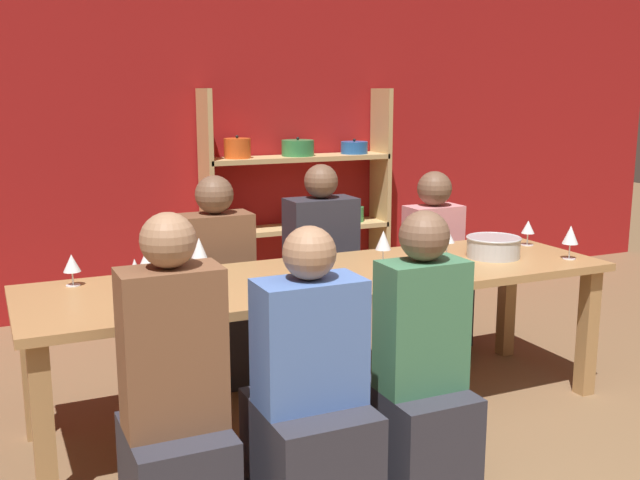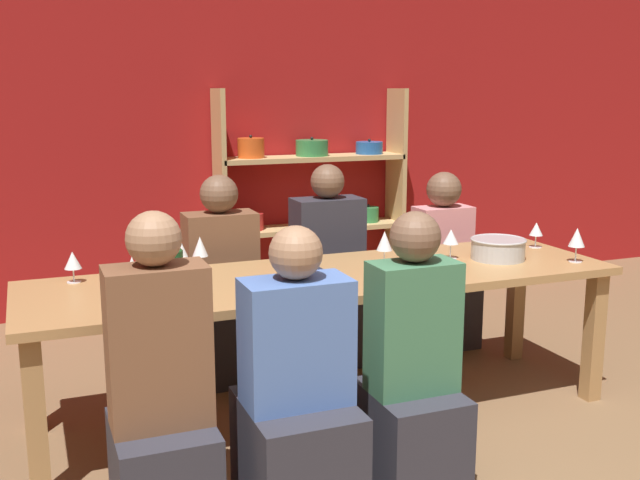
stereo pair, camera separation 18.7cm
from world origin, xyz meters
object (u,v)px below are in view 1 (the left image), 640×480
wine_glass_white_a (72,264)px  wine_glass_empty_c (148,257)px  wine_glass_empty_b (528,228)px  person_near_c (175,417)px  wine_bottle_green (181,275)px  wine_glass_red_b (447,236)px  wine_glass_white_c (135,270)px  person_near_b (310,410)px  wine_glass_white_d (199,249)px  wine_glass_red_c (423,237)px  wine_glass_red_a (570,236)px  shelf_unit (298,217)px  wine_glass_empty_a (181,252)px  person_far_b (432,278)px  wine_glass_white_b (383,241)px  person_far_c (217,305)px  person_near_a (420,382)px  dining_table (329,289)px  person_far_a (321,289)px  cell_phone (319,271)px  mixing_bowl (493,246)px

wine_glass_white_a → wine_glass_empty_c: wine_glass_empty_c is taller
wine_glass_empty_b → person_near_c: bearing=-160.1°
wine_bottle_green → wine_glass_red_b: size_ratio=2.14×
wine_glass_white_c → person_near_b: (0.49, -0.78, -0.42)m
wine_glass_white_d → wine_glass_red_c: bearing=-9.3°
wine_glass_empty_c → wine_glass_red_a: wine_glass_red_a is taller
shelf_unit → wine_glass_empty_a: 2.26m
wine_glass_empty_b → wine_glass_white_d: size_ratio=0.87×
wine_glass_white_a → person_near_b: person_near_b is taller
wine_glass_red_b → person_far_b: person_far_b is taller
wine_glass_white_b → person_far_c: person_far_c is taller
wine_glass_empty_a → person_near_c: size_ratio=0.14×
wine_glass_empty_c → person_near_a: bearing=-49.1°
wine_glass_white_b → wine_glass_red_c: size_ratio=1.09×
wine_glass_white_c → wine_glass_red_a: size_ratio=0.88×
dining_table → wine_glass_white_c: 0.94m
wine_glass_red_b → wine_glass_empty_a: bearing=173.0°
wine_glass_empty_b → person_far_a: bearing=148.8°
wine_glass_white_c → cell_phone: (0.89, 0.02, -0.10)m
wine_glass_empty_c → person_far_c: bearing=42.5°
mixing_bowl → dining_table: bearing=178.3°
wine_glass_empty_a → cell_phone: size_ratio=1.11×
person_far_a → wine_glass_empty_a: bearing=28.1°
person_far_b → person_near_c: (-2.02, -1.43, 0.03)m
wine_glass_empty_c → person_near_c: person_near_c is taller
wine_glass_white_d → person_far_c: size_ratio=0.14×
wine_glass_empty_a → wine_glass_red_c: (1.28, -0.11, -0.02)m
wine_glass_empty_b → wine_glass_empty_c: size_ratio=0.95×
wine_glass_white_c → wine_glass_empty_b: bearing=2.9°
wine_glass_empty_a → wine_glass_red_a: 2.01m
wine_glass_red_b → wine_glass_red_c: wine_glass_red_c is taller
wine_glass_red_a → wine_glass_empty_c: bearing=166.2°
wine_bottle_green → person_near_b: bearing=-53.5°
wine_glass_red_c → person_near_b: 1.44m
wine_glass_white_b → person_far_c: bearing=136.9°
person_near_a → person_near_b: size_ratio=1.02×
dining_table → person_far_a: person_far_a is taller
wine_glass_empty_a → person_far_c: 0.70m
dining_table → wine_bottle_green: bearing=-161.2°
wine_glass_white_c → wine_glass_red_b: size_ratio=1.00×
wine_glass_white_a → person_far_b: person_far_b is taller
wine_glass_red_a → wine_glass_red_c: wine_glass_red_a is taller
mixing_bowl → wine_glass_white_b: wine_glass_white_b is taller
wine_glass_white_d → cell_phone: bearing=-28.1°
wine_glass_empty_c → wine_glass_red_b: size_ratio=0.95×
mixing_bowl → person_near_b: person_near_b is taller
shelf_unit → wine_glass_white_b: 2.02m
wine_glass_empty_a → wine_glass_white_b: wine_glass_white_b is taller
wine_glass_red_c → person_far_c: 1.20m
wine_glass_empty_b → person_far_c: 1.82m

